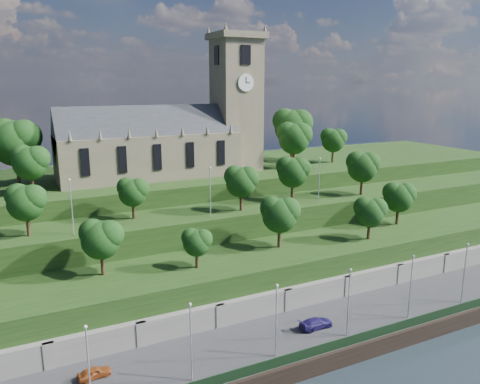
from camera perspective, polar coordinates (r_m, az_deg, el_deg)
ground at (r=56.17m, az=7.61°, el=-21.68°), size 320.00×320.00×0.00m
promenade at (r=59.86m, az=4.30°, el=-18.05°), size 160.00×12.00×2.00m
quay_wall at (r=55.52m, az=7.67°, el=-20.78°), size 160.00×0.50×2.20m
fence at (r=55.15m, az=7.33°, el=-19.16°), size 160.00×0.10×1.20m
retaining_wall at (r=63.67m, az=1.53°, el=-14.43°), size 160.00×2.10×5.00m
embankment_lower at (r=67.86m, az=-0.86°, el=-11.19°), size 160.00×12.00×8.00m
embankment_upper at (r=76.48m, az=-4.41°, el=-6.73°), size 160.00×10.00×12.00m
hilltop at (r=95.01m, az=-9.13°, el=-1.92°), size 160.00×32.00×15.00m
church at (r=88.70m, az=-8.22°, el=6.92°), size 38.60×12.35×27.60m
trees_lower at (r=67.35m, az=2.90°, el=-3.38°), size 68.70×8.77×7.80m
trees_upper at (r=75.32m, az=0.55°, el=1.75°), size 61.22×7.80×8.01m
trees_hilltop at (r=89.13m, az=-7.37°, el=6.58°), size 76.51×16.48×11.55m
lamp_posts_promenade at (r=53.40m, az=4.46°, el=-14.80°), size 60.36×0.36×8.74m
lamp_posts_upper at (r=70.86m, az=-3.66°, el=0.50°), size 40.36×0.36×7.72m
car_left at (r=54.35m, az=-17.33°, el=-20.26°), size 3.56×1.69×1.18m
car_right at (r=61.54m, az=9.25°, el=-15.49°), size 4.50×1.88×1.30m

